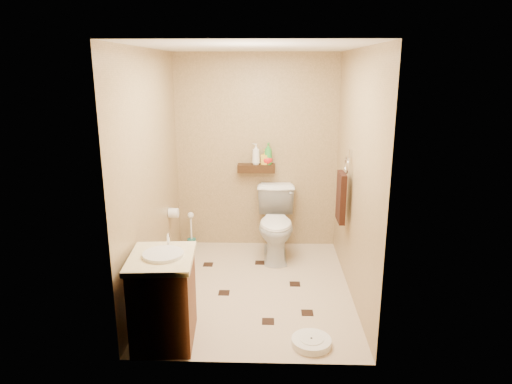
{
  "coord_description": "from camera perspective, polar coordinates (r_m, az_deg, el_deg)",
  "views": [
    {
      "loc": [
        0.17,
        -4.32,
        2.23
      ],
      "look_at": [
        0.03,
        0.25,
        0.97
      ],
      "focal_mm": 32.0,
      "sensor_mm": 36.0,
      "label": 1
    }
  ],
  "objects": [
    {
      "name": "wall_left",
      "position": [
        4.59,
        -13.02,
        2.06
      ],
      "size": [
        0.04,
        2.5,
        2.4
      ],
      "primitive_type": "cube",
      "color": "tan",
      "rests_on": "ground"
    },
    {
      "name": "ground",
      "position": [
        4.86,
        -0.41,
        -11.87
      ],
      "size": [
        2.5,
        2.5,
        0.0
      ],
      "primitive_type": "plane",
      "color": "#C2AC8E",
      "rests_on": "ground"
    },
    {
      "name": "toilet",
      "position": [
        5.46,
        2.56,
        -4.02
      ],
      "size": [
        0.48,
        0.82,
        0.83
      ],
      "primitive_type": "imported",
      "rotation": [
        0.0,
        0.0,
        0.02
      ],
      "color": "white",
      "rests_on": "ground"
    },
    {
      "name": "toilet_brush",
      "position": [
        5.85,
        -8.08,
        -5.38
      ],
      "size": [
        0.11,
        0.11,
        0.47
      ],
      "color": "#18635E",
      "rests_on": "ground"
    },
    {
      "name": "wall_front",
      "position": [
        3.24,
        -1.31,
        -3.08
      ],
      "size": [
        2.0,
        0.04,
        2.4
      ],
      "primitive_type": "cube",
      "color": "tan",
      "rests_on": "ground"
    },
    {
      "name": "ceiling",
      "position": [
        4.33,
        -0.47,
        17.68
      ],
      "size": [
        2.0,
        2.5,
        0.02
      ],
      "primitive_type": "cube",
      "color": "silver",
      "rests_on": "wall_back"
    },
    {
      "name": "vanity",
      "position": [
        3.93,
        -11.48,
        -12.75
      ],
      "size": [
        0.56,
        0.66,
        0.88
      ],
      "rotation": [
        0.0,
        0.0,
        0.07
      ],
      "color": "brown",
      "rests_on": "ground"
    },
    {
      "name": "toilet_paper",
      "position": [
        5.35,
        -10.28,
        -2.58
      ],
      "size": [
        0.12,
        0.11,
        0.12
      ],
      "color": "white",
      "rests_on": "wall_left"
    },
    {
      "name": "towel_ring",
      "position": [
        4.8,
        10.64,
        -0.36
      ],
      "size": [
        0.12,
        0.3,
        0.76
      ],
      "color": "silver",
      "rests_on": "wall_right"
    },
    {
      "name": "wall_back",
      "position": [
        5.67,
        0.06,
        4.94
      ],
      "size": [
        2.0,
        0.04,
        2.4
      ],
      "primitive_type": "cube",
      "color": "tan",
      "rests_on": "ground"
    },
    {
      "name": "wall_right",
      "position": [
        4.52,
        12.35,
        1.88
      ],
      "size": [
        0.04,
        2.5,
        2.4
      ],
      "primitive_type": "cube",
      "color": "tan",
      "rests_on": "ground"
    },
    {
      "name": "bottle_a",
      "position": [
        5.59,
        -0.0,
        4.79
      ],
      "size": [
        0.11,
        0.11,
        0.26
      ],
      "primitive_type": "imported",
      "rotation": [
        0.0,
        0.0,
        4.63
      ],
      "color": "white",
      "rests_on": "wall_shelf"
    },
    {
      "name": "bottle_d",
      "position": [
        5.58,
        1.53,
        4.81
      ],
      "size": [
        0.13,
        0.13,
        0.27
      ],
      "primitive_type": "imported",
      "rotation": [
        0.0,
        0.0,
        2.85
      ],
      "color": "green",
      "rests_on": "wall_shelf"
    },
    {
      "name": "bathroom_scale",
      "position": [
        3.99,
        6.93,
        -18.11
      ],
      "size": [
        0.39,
        0.39,
        0.07
      ],
      "rotation": [
        0.0,
        0.0,
        0.2
      ],
      "color": "white",
      "rests_on": "ground"
    },
    {
      "name": "wall_shelf",
      "position": [
        5.62,
        0.04,
        2.99
      ],
      "size": [
        0.46,
        0.14,
        0.1
      ],
      "primitive_type": "cube",
      "color": "#3A2410",
      "rests_on": "wall_back"
    },
    {
      "name": "floor_accents",
      "position": [
        4.86,
        0.33,
        -11.85
      ],
      "size": [
        1.18,
        1.39,
        0.01
      ],
      "color": "black",
      "rests_on": "ground"
    },
    {
      "name": "bottle_b",
      "position": [
        5.59,
        1.17,
        4.4
      ],
      "size": [
        0.11,
        0.11,
        0.18
      ],
      "primitive_type": "imported",
      "rotation": [
        0.0,
        0.0,
        4.24
      ],
      "color": "yellow",
      "rests_on": "wall_shelf"
    },
    {
      "name": "bottle_c",
      "position": [
        5.59,
        1.45,
        4.27
      ],
      "size": [
        0.17,
        0.17,
        0.16
      ],
      "primitive_type": "imported",
      "rotation": [
        0.0,
        0.0,
        0.46
      ],
      "color": "red",
      "rests_on": "wall_shelf"
    }
  ]
}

